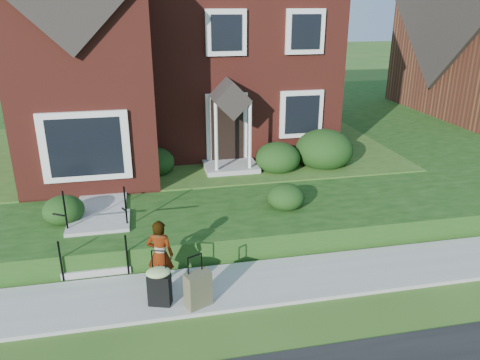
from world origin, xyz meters
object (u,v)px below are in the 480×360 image
object	(u,v)px
suitcase_black	(159,284)
suitcase_olive	(198,289)
front_steps	(98,238)
woman	(160,255)

from	to	relation	value
suitcase_black	suitcase_olive	bearing A→B (deg)	3.27
suitcase_olive	front_steps	bearing A→B (deg)	105.09
woman	suitcase_black	size ratio (longest dim) A/B	1.31
front_steps	suitcase_black	bearing A→B (deg)	-60.36
suitcase_black	suitcase_olive	world-z (taller)	suitcase_black
woman	suitcase_black	xyz separation A→B (m)	(-0.06, -0.57, -0.30)
woman	suitcase_olive	bearing A→B (deg)	149.17
woman	suitcase_olive	distance (m)	1.06
suitcase_olive	woman	bearing A→B (deg)	105.90
woman	front_steps	bearing A→B (deg)	-32.02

